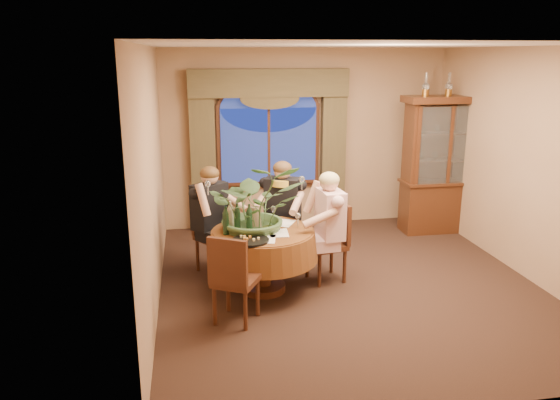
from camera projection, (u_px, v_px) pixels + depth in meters
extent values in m
plane|color=black|center=(347.00, 283.00, 6.66)|extent=(5.00, 5.00, 0.00)
plane|color=#977150|center=(305.00, 139.00, 8.68)|extent=(4.50, 0.00, 4.50)
plane|color=#977150|center=(529.00, 165.00, 6.66)|extent=(0.00, 5.00, 5.00)
plane|color=white|center=(356.00, 45.00, 5.93)|extent=(5.00, 5.00, 0.00)
cube|color=#433B23|center=(203.00, 157.00, 8.36)|extent=(0.38, 0.14, 2.32)
cube|color=#433B23|center=(333.00, 153.00, 8.69)|extent=(0.38, 0.14, 2.32)
cylinder|color=maroon|center=(263.00, 261.00, 6.37)|extent=(1.57, 1.57, 0.75)
cube|color=#381B0E|center=(443.00, 165.00, 8.38)|extent=(1.30, 0.52, 2.10)
cube|color=black|center=(326.00, 243.00, 6.64)|extent=(0.50, 0.50, 0.96)
cube|color=black|center=(277.00, 230.00, 7.15)|extent=(0.54, 0.54, 0.96)
cube|color=black|center=(216.00, 235.00, 6.93)|extent=(0.59, 0.59, 0.96)
cube|color=black|center=(236.00, 278.00, 5.62)|extent=(0.57, 0.57, 0.96)
imported|color=#3C5E34|center=(256.00, 172.00, 6.16)|extent=(1.07, 1.19, 0.93)
imported|color=#495D2C|center=(269.00, 229.00, 6.24)|extent=(0.15, 0.15, 0.05)
cylinder|color=black|center=(251.00, 240.00, 5.89)|extent=(0.40, 0.40, 0.02)
cylinder|color=tan|center=(230.00, 215.00, 6.27)|extent=(0.07, 0.07, 0.33)
cylinder|color=black|center=(237.00, 217.00, 6.19)|extent=(0.07, 0.07, 0.33)
cylinder|color=black|center=(249.00, 218.00, 6.16)|extent=(0.07, 0.07, 0.33)
cylinder|color=black|center=(226.00, 220.00, 6.08)|extent=(0.07, 0.07, 0.33)
cube|color=white|center=(279.00, 233.00, 6.16)|extent=(0.23, 0.32, 0.00)
cube|color=white|center=(284.00, 223.00, 6.52)|extent=(0.33, 0.36, 0.00)
cube|color=white|center=(266.00, 239.00, 5.96)|extent=(0.27, 0.34, 0.00)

